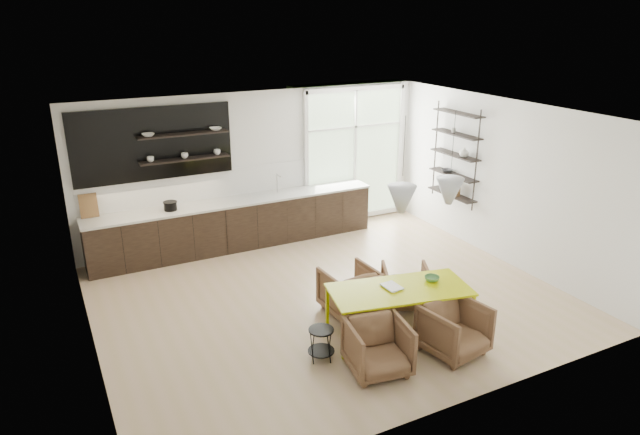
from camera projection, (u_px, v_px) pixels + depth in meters
The scene contains 11 objects.
room at pixel (330, 187), 9.75m from camera, with size 7.02×6.01×2.91m.
kitchen_run at pixel (231, 218), 10.84m from camera, with size 5.54×0.69×2.75m.
right_shelving at pixel (456, 157), 10.94m from camera, with size 0.26×1.22×1.90m.
dining_table at pixel (400, 292), 7.84m from camera, with size 2.07×1.25×0.70m.
armchair_back_left at pixel (349, 290), 8.55m from camera, with size 0.75×0.77×0.70m, color brown.
armchair_back_right at pixel (405, 286), 8.75m from camera, with size 0.68×0.70×0.64m, color brown.
armchair_front_left at pixel (378, 347), 7.11m from camera, with size 0.73×0.75×0.68m, color brown.
armchair_front_right at pixel (454, 329), 7.50m from camera, with size 0.75×0.77×0.70m, color brown.
wire_stool at pixel (321, 340), 7.37m from camera, with size 0.35×0.35×0.44m.
table_book at pixel (385, 288), 7.80m from camera, with size 0.21×0.29×0.03m, color white.
table_bowl at pixel (432, 279), 8.04m from camera, with size 0.21×0.21×0.07m, color #4F8A4D.
Camera 1 is at (-3.81, -7.16, 4.28)m, focal length 32.00 mm.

